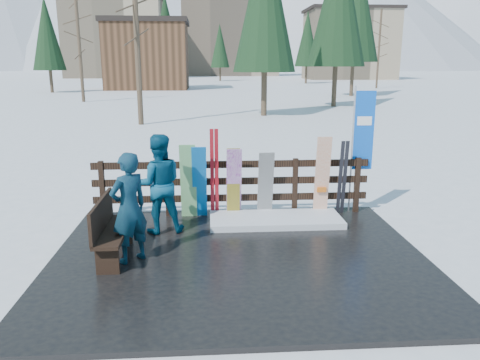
{
  "coord_description": "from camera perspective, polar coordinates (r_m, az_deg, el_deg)",
  "views": [
    {
      "loc": [
        -0.47,
        -7.0,
        3.09
      ],
      "look_at": [
        0.08,
        1.0,
        1.1
      ],
      "focal_mm": 35.0,
      "sensor_mm": 36.0,
      "label": 1
    }
  ],
  "objects": [
    {
      "name": "ground",
      "position": [
        7.67,
        -0.1,
        -9.83
      ],
      "size": [
        700.0,
        700.0,
        0.0
      ],
      "primitive_type": "plane",
      "color": "white",
      "rests_on": "ground"
    },
    {
      "name": "person_back",
      "position": [
        8.58,
        -9.89,
        -0.46
      ],
      "size": [
        0.98,
        0.81,
        1.82
      ],
      "primitive_type": "imported",
      "rotation": [
        0.0,
        0.0,
        3.29
      ],
      "color": "navy",
      "rests_on": "deck"
    },
    {
      "name": "snowboard_1",
      "position": [
        9.27,
        -6.32,
        -0.2
      ],
      "size": [
        0.31,
        0.33,
        1.52
      ],
      "primitive_type": "cube",
      "rotation": [
        0.2,
        0.0,
        0.0
      ],
      "color": "silver",
      "rests_on": "deck"
    },
    {
      "name": "trees",
      "position": [
        55.98,
        1.5,
        16.65
      ],
      "size": [
        41.91,
        68.95,
        13.33
      ],
      "color": "#382B1E",
      "rests_on": "ground"
    },
    {
      "name": "person_front",
      "position": [
        7.38,
        -13.38,
        -3.33
      ],
      "size": [
        0.75,
        0.73,
        1.73
      ],
      "primitive_type": "imported",
      "rotation": [
        0.0,
        0.0,
        3.88
      ],
      "color": "#0F4451",
      "rests_on": "deck"
    },
    {
      "name": "resort_buildings",
      "position": [
        122.6,
        -3.36,
        17.03
      ],
      "size": [
        73.0,
        87.6,
        22.6
      ],
      "color": "tan",
      "rests_on": "ground"
    },
    {
      "name": "ski_pair_b",
      "position": [
        9.71,
        12.38,
        0.26
      ],
      "size": [
        0.17,
        0.19,
        1.54
      ],
      "color": "black",
      "rests_on": "deck"
    },
    {
      "name": "snowboard_4",
      "position": [
        9.35,
        3.13,
        -0.55
      ],
      "size": [
        0.31,
        0.32,
        1.35
      ],
      "primitive_type": "cube",
      "rotation": [
        0.21,
        0.0,
        0.0
      ],
      "color": "black",
      "rests_on": "deck"
    },
    {
      "name": "fence",
      "position": [
        9.51,
        -0.99,
        -0.39
      ],
      "size": [
        5.6,
        0.1,
        1.15
      ],
      "color": "black",
      "rests_on": "deck"
    },
    {
      "name": "bench",
      "position": [
        7.67,
        -15.65,
        -5.57
      ],
      "size": [
        0.4,
        1.5,
        0.97
      ],
      "color": "black",
      "rests_on": "deck"
    },
    {
      "name": "snowboard_3",
      "position": [
        9.28,
        -0.74,
        -0.4
      ],
      "size": [
        0.3,
        0.32,
        1.42
      ],
      "primitive_type": "cube",
      "rotation": [
        0.2,
        0.0,
        0.0
      ],
      "color": "silver",
      "rests_on": "deck"
    },
    {
      "name": "snowboard_0",
      "position": [
        9.27,
        -4.95,
        -0.3
      ],
      "size": [
        0.28,
        0.38,
        1.48
      ],
      "primitive_type": "cube",
      "rotation": [
        0.24,
        0.0,
        0.0
      ],
      "color": "blue",
      "rests_on": "deck"
    },
    {
      "name": "snowboard_5",
      "position": [
        9.52,
        9.99,
        0.41
      ],
      "size": [
        0.29,
        0.21,
        1.64
      ],
      "primitive_type": "cube",
      "rotation": [
        0.11,
        0.0,
        0.0
      ],
      "color": "white",
      "rests_on": "deck"
    },
    {
      "name": "deck",
      "position": [
        7.65,
        -0.1,
        -9.56
      ],
      "size": [
        6.0,
        5.0,
        0.08
      ],
      "primitive_type": "cube",
      "color": "black",
      "rests_on": "ground"
    },
    {
      "name": "rental_flag",
      "position": [
        9.86,
        14.53,
        5.3
      ],
      "size": [
        0.45,
        0.04,
        2.6
      ],
      "color": "silver",
      "rests_on": "deck"
    },
    {
      "name": "snowboard_2",
      "position": [
        9.28,
        -0.81,
        -0.38
      ],
      "size": [
        0.26,
        0.22,
        1.43
      ],
      "primitive_type": "cube",
      "rotation": [
        0.13,
        0.0,
        0.0
      ],
      "color": "yellow",
      "rests_on": "deck"
    },
    {
      "name": "ski_pair_a",
      "position": [
        9.29,
        -3.14,
        0.81
      ],
      "size": [
        0.16,
        0.2,
        1.81
      ],
      "color": "#A4141E",
      "rests_on": "deck"
    },
    {
      "name": "snow_patch",
      "position": [
        9.18,
        4.36,
        -4.85
      ],
      "size": [
        2.55,
        1.0,
        0.12
      ],
      "primitive_type": "cube",
      "color": "white",
      "rests_on": "deck"
    }
  ]
}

